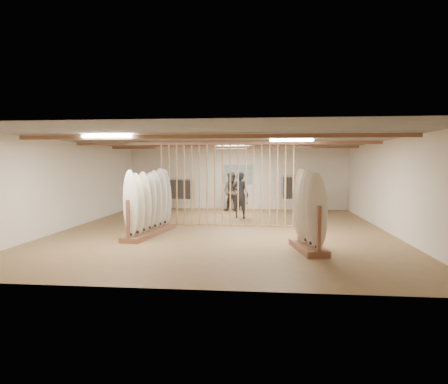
# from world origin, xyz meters

# --- Properties ---
(floor) EXTENTS (12.00, 12.00, 0.00)m
(floor) POSITION_xyz_m (0.00, 0.00, 0.00)
(floor) COLOR olive
(floor) RESTS_ON ground
(ceiling) EXTENTS (12.00, 12.00, 0.00)m
(ceiling) POSITION_xyz_m (0.00, 0.00, 2.80)
(ceiling) COLOR gray
(ceiling) RESTS_ON ground
(wall_back) EXTENTS (12.00, 0.00, 12.00)m
(wall_back) POSITION_xyz_m (0.00, 6.00, 1.40)
(wall_back) COLOR white
(wall_back) RESTS_ON ground
(wall_front) EXTENTS (12.00, 0.00, 12.00)m
(wall_front) POSITION_xyz_m (0.00, -6.00, 1.40)
(wall_front) COLOR white
(wall_front) RESTS_ON ground
(wall_left) EXTENTS (0.00, 12.00, 12.00)m
(wall_left) POSITION_xyz_m (-5.00, 0.00, 1.40)
(wall_left) COLOR white
(wall_left) RESTS_ON ground
(wall_right) EXTENTS (0.00, 12.00, 12.00)m
(wall_right) POSITION_xyz_m (5.00, 0.00, 1.40)
(wall_right) COLOR white
(wall_right) RESTS_ON ground
(ceiling_slats) EXTENTS (9.50, 6.12, 0.10)m
(ceiling_slats) POSITION_xyz_m (0.00, 0.00, 2.72)
(ceiling_slats) COLOR brown
(ceiling_slats) RESTS_ON ground
(light_panels) EXTENTS (1.20, 0.35, 0.06)m
(light_panels) POSITION_xyz_m (0.00, 0.00, 2.74)
(light_panels) COLOR white
(light_panels) RESTS_ON ground
(bamboo_partition) EXTENTS (4.45, 0.05, 2.78)m
(bamboo_partition) POSITION_xyz_m (0.00, 0.80, 1.40)
(bamboo_partition) COLOR tan
(bamboo_partition) RESTS_ON ground
(poster) EXTENTS (1.40, 0.03, 0.90)m
(poster) POSITION_xyz_m (0.00, 5.98, 1.60)
(poster) COLOR teal
(poster) RESTS_ON ground
(rack_left) EXTENTS (0.91, 2.78, 1.91)m
(rack_left) POSITION_xyz_m (-2.07, -1.10, 0.66)
(rack_left) COLOR brown
(rack_left) RESTS_ON floor
(rack_right) EXTENTS (0.83, 1.74, 1.94)m
(rack_right) POSITION_xyz_m (2.31, -2.76, 0.65)
(rack_right) COLOR brown
(rack_right) RESTS_ON floor
(clothing_rack_a) EXTENTS (1.33, 0.62, 1.45)m
(clothing_rack_a) POSITION_xyz_m (-2.57, 5.12, 0.95)
(clothing_rack_a) COLOR silver
(clothing_rack_a) RESTS_ON floor
(clothing_rack_b) EXTENTS (1.48, 0.73, 1.63)m
(clothing_rack_b) POSITION_xyz_m (2.78, 4.97, 1.06)
(clothing_rack_b) COLOR silver
(clothing_rack_b) RESTS_ON floor
(shopper_a) EXTENTS (0.88, 0.76, 2.02)m
(shopper_a) POSITION_xyz_m (0.35, 2.83, 1.01)
(shopper_a) COLOR #222228
(shopper_a) RESTS_ON floor
(shopper_b) EXTENTS (1.12, 0.99, 1.95)m
(shopper_b) POSITION_xyz_m (-0.15, 4.94, 0.97)
(shopper_b) COLOR #362E29
(shopper_b) RESTS_ON floor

